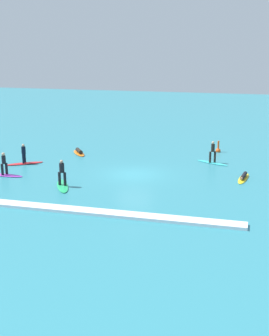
# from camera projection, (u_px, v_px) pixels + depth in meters

# --- Properties ---
(ground_plane) EXTENTS (120.00, 120.00, 0.00)m
(ground_plane) POSITION_uv_depth(u_px,v_px,m) (135.00, 174.00, 34.67)
(ground_plane) COLOR teal
(ground_plane) RESTS_ON ground
(surfer_on_red_board) EXTENTS (2.85, 2.25, 1.68)m
(surfer_on_red_board) POSITION_uv_depth(u_px,v_px,m) (24.00, 159.00, 37.52)
(surfer_on_red_board) COLOR red
(surfer_on_red_board) RESTS_ON ground_plane
(surfer_on_purple_board) EXTENTS (2.94, 0.77, 1.78)m
(surfer_on_purple_board) POSITION_uv_depth(u_px,v_px,m) (4.00, 170.00, 34.23)
(surfer_on_purple_board) COLOR purple
(surfer_on_purple_board) RESTS_ON ground_plane
(surfer_on_green_board) EXTENTS (2.12, 3.16, 1.90)m
(surfer_on_green_board) POSITION_uv_depth(u_px,v_px,m) (62.00, 181.00, 31.63)
(surfer_on_green_board) COLOR #23B266
(surfer_on_green_board) RESTS_ON ground_plane
(surfer_on_teal_board) EXTENTS (2.86, 1.80, 1.84)m
(surfer_on_teal_board) POSITION_uv_depth(u_px,v_px,m) (212.00, 157.00, 37.78)
(surfer_on_teal_board) COLOR #33C6CC
(surfer_on_teal_board) RESTS_ON ground_plane
(surfer_on_orange_board) EXTENTS (2.11, 2.54, 0.44)m
(surfer_on_orange_board) POSITION_uv_depth(u_px,v_px,m) (79.00, 152.00, 41.10)
(surfer_on_orange_board) COLOR orange
(surfer_on_orange_board) RESTS_ON ground_plane
(surfer_on_yellow_board) EXTENTS (1.01, 3.10, 0.36)m
(surfer_on_yellow_board) POSITION_uv_depth(u_px,v_px,m) (243.00, 177.00, 33.53)
(surfer_on_yellow_board) COLOR yellow
(surfer_on_yellow_board) RESTS_ON ground_plane
(marker_buoy) EXTENTS (0.46, 0.46, 1.14)m
(marker_buoy) POSITION_uv_depth(u_px,v_px,m) (218.00, 150.00, 41.73)
(marker_buoy) COLOR #E55119
(marker_buoy) RESTS_ON ground_plane
(wave_crest) EXTENTS (17.00, 0.90, 0.18)m
(wave_crest) POSITION_uv_depth(u_px,v_px,m) (98.00, 212.00, 26.68)
(wave_crest) COLOR silver
(wave_crest) RESTS_ON ground_plane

